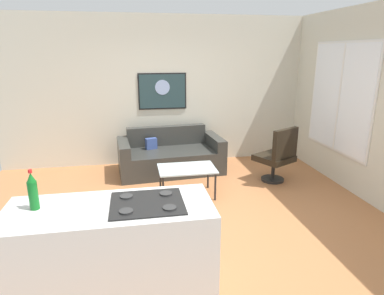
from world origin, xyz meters
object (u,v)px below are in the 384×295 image
(soda_bottle, at_px, (33,191))
(couch, at_px, (170,157))
(coffee_table, at_px, (187,170))
(armchair, at_px, (278,155))
(wall_painting, at_px, (162,91))

(soda_bottle, bearing_deg, couch, 65.59)
(coffee_table, relative_size, armchair, 0.91)
(soda_bottle, bearing_deg, wall_painting, 69.79)
(couch, distance_m, coffee_table, 1.15)
(couch, bearing_deg, coffee_table, -83.97)
(coffee_table, relative_size, wall_painting, 0.94)
(armchair, height_order, wall_painting, wall_painting)
(couch, height_order, wall_painting, wall_painting)
(couch, xyz_separation_m, coffee_table, (0.12, -1.14, 0.14))
(couch, distance_m, wall_painting, 1.27)
(coffee_table, distance_m, armchair, 1.61)
(armchair, relative_size, soda_bottle, 2.84)
(coffee_table, bearing_deg, couch, 96.03)
(armchair, bearing_deg, couch, 153.44)
(wall_painting, bearing_deg, armchair, -38.79)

